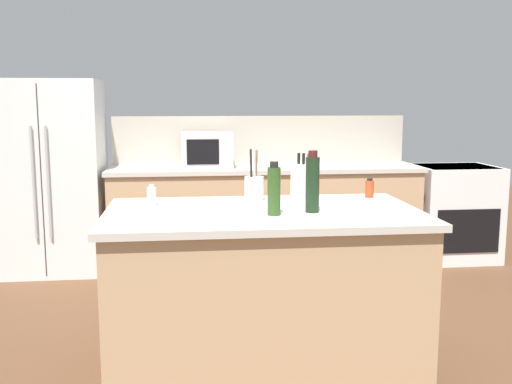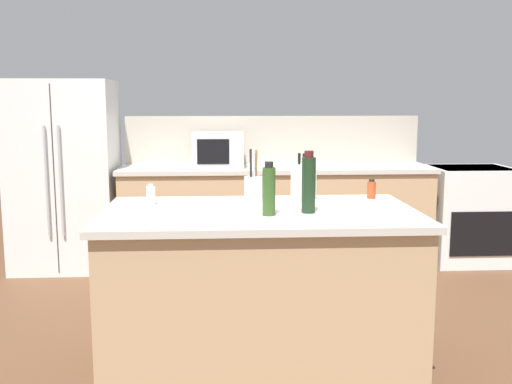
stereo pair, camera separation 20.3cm
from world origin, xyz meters
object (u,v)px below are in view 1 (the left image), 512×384
object	(u,v)px
utensil_crock	(254,188)
olive_oil_bottle	(274,190)
salt_shaker	(152,196)
refrigerator	(51,177)
microwave	(207,150)
range_oven	(454,212)
wine_bottle	(312,183)
knife_block	(303,181)
spice_jar_paprika	(370,189)

from	to	relation	value
utensil_crock	olive_oil_bottle	distance (m)	0.48
salt_shaker	refrigerator	bearing A→B (deg)	116.59
microwave	olive_oil_bottle	distance (m)	2.37
olive_oil_bottle	refrigerator	bearing A→B (deg)	125.18
range_oven	wine_bottle	world-z (taller)	wine_bottle
microwave	knife_block	size ratio (longest dim) A/B	1.59
microwave	knife_block	world-z (taller)	microwave
microwave	wine_bottle	xyz separation A→B (m)	(0.51, -2.29, 0.00)
knife_block	spice_jar_paprika	size ratio (longest dim) A/B	2.34
wine_bottle	olive_oil_bottle	size ratio (longest dim) A/B	1.18
refrigerator	spice_jar_paprika	xyz separation A→B (m)	(2.38, -1.89, 0.13)
utensil_crock	salt_shaker	world-z (taller)	utensil_crock
range_oven	wine_bottle	size ratio (longest dim) A/B	2.68
knife_block	spice_jar_paprika	world-z (taller)	knife_block
olive_oil_bottle	salt_shaker	size ratio (longest dim) A/B	2.34
utensil_crock	range_oven	bearing A→B (deg)	40.69
wine_bottle	spice_jar_paprika	bearing A→B (deg)	43.87
olive_oil_bottle	salt_shaker	world-z (taller)	olive_oil_bottle
microwave	wine_bottle	distance (m)	2.34
range_oven	knife_block	xyz separation A→B (m)	(-1.87, -1.86, 0.59)
refrigerator	knife_block	bearing A→B (deg)	-44.35
range_oven	olive_oil_bottle	xyz separation A→B (m)	(-2.13, -2.35, 0.61)
olive_oil_bottle	microwave	bearing A→B (deg)	96.82
utensil_crock	spice_jar_paprika	distance (m)	0.75
knife_block	spice_jar_paprika	xyz separation A→B (m)	(0.43, 0.02, -0.06)
olive_oil_bottle	spice_jar_paprika	size ratio (longest dim) A/B	2.36
refrigerator	microwave	bearing A→B (deg)	-2.08
range_oven	microwave	distance (m)	2.49
salt_shaker	microwave	bearing A→B (deg)	78.77
knife_block	wine_bottle	distance (m)	0.44
microwave	salt_shaker	world-z (taller)	microwave
knife_block	microwave	bearing A→B (deg)	139.38
utensil_crock	wine_bottle	world-z (taller)	wine_bottle
refrigerator	utensil_crock	world-z (taller)	refrigerator
range_oven	utensil_crock	bearing A→B (deg)	-139.31
utensil_crock	spice_jar_paprika	size ratio (longest dim) A/B	2.59
refrigerator	salt_shaker	world-z (taller)	refrigerator
refrigerator	knife_block	size ratio (longest dim) A/B	5.98
microwave	knife_block	bearing A→B (deg)	-73.81
refrigerator	wine_bottle	size ratio (longest dim) A/B	5.05
wine_bottle	salt_shaker	distance (m)	0.95
range_oven	microwave	bearing A→B (deg)	180.00
knife_block	utensil_crock	distance (m)	0.32
refrigerator	olive_oil_bottle	xyz separation A→B (m)	(1.69, -2.40, 0.21)
knife_block	salt_shaker	xyz separation A→B (m)	(-0.93, -0.13, -0.06)
utensil_crock	spice_jar_paprika	bearing A→B (deg)	3.19
range_oven	spice_jar_paprika	world-z (taller)	spice_jar_paprika
range_oven	utensil_crock	world-z (taller)	utensil_crock
utensil_crock	olive_oil_bottle	size ratio (longest dim) A/B	1.10
salt_shaker	knife_block	bearing A→B (deg)	7.75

